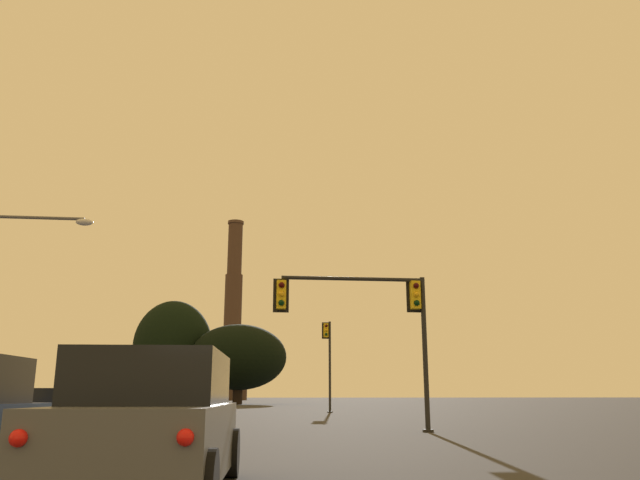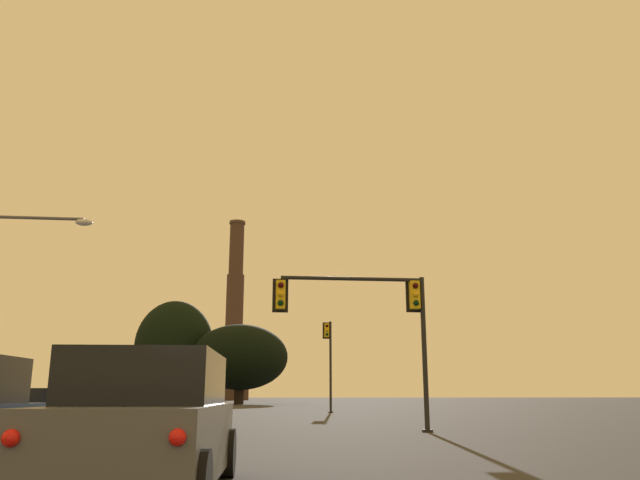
% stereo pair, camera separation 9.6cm
% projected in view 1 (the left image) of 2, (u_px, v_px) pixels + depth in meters
% --- Properties ---
extents(hatchback_left_lane_front, '(2.08, 4.17, 1.44)m').
position_uv_depth(hatchback_left_lane_front, '(35.00, 422.00, 14.61)').
color(hatchback_left_lane_front, black).
rests_on(hatchback_left_lane_front, ground_plane).
extents(suv_center_lane_second, '(2.29, 4.97, 1.86)m').
position_uv_depth(suv_center_lane_second, '(152.00, 425.00, 8.31)').
color(suv_center_lane_second, '#4C4F54').
rests_on(suv_center_lane_second, ground_plane).
extents(traffic_light_far_right, '(0.78, 0.50, 6.73)m').
position_uv_depth(traffic_light_far_right, '(328.00, 353.00, 47.05)').
color(traffic_light_far_right, black).
rests_on(traffic_light_far_right, ground_plane).
extents(traffic_light_overhead_right, '(5.77, 0.50, 5.57)m').
position_uv_depth(traffic_light_overhead_right, '(373.00, 311.00, 22.89)').
color(traffic_light_overhead_right, black).
rests_on(traffic_light_overhead_right, ground_plane).
extents(smokestack, '(8.08, 8.08, 44.64)m').
position_uv_depth(smokestack, '(232.00, 327.00, 153.91)').
color(smokestack, '#3C2B22').
rests_on(smokestack, ground_plane).
extents(treeline_far_right, '(13.43, 12.09, 11.00)m').
position_uv_depth(treeline_far_right, '(239.00, 357.00, 87.51)').
color(treeline_far_right, black).
rests_on(treeline_far_right, ground_plane).
extents(treeline_left_mid, '(11.34, 10.21, 14.76)m').
position_uv_depth(treeline_left_mid, '(173.00, 348.00, 90.58)').
color(treeline_left_mid, black).
rests_on(treeline_left_mid, ground_plane).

